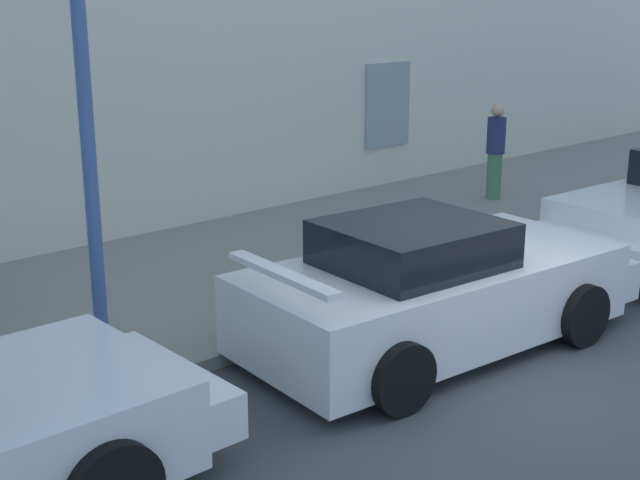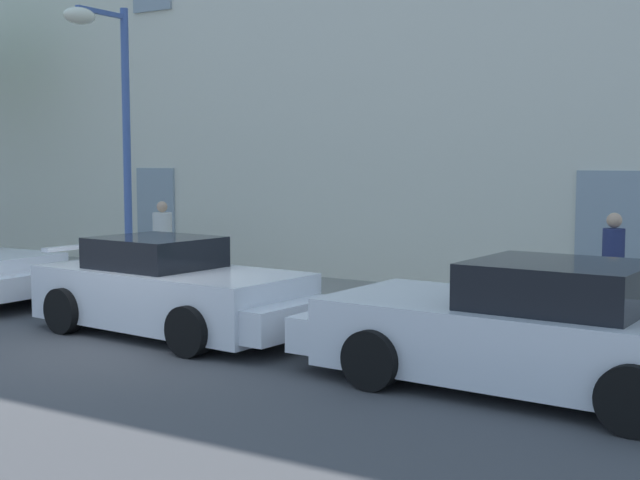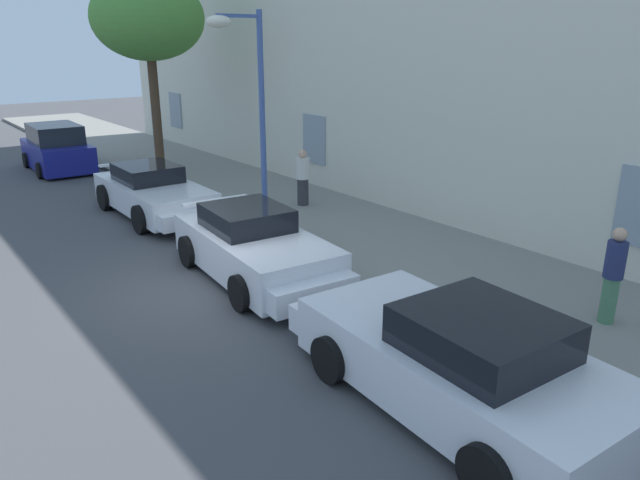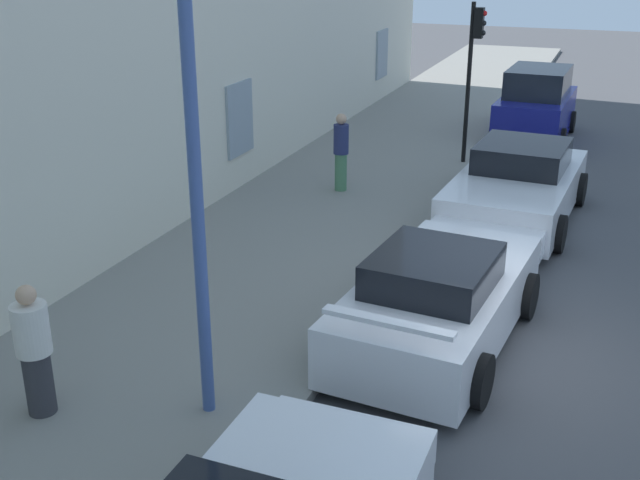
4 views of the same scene
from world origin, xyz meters
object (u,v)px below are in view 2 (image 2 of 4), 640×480
sportscar_yellow_flank (178,293)px  pedestrian_admiring (613,267)px  street_lamp (107,93)px  pedestrian_strolling (163,239)px  sportscar_white_middle (514,332)px

sportscar_yellow_flank → pedestrian_admiring: size_ratio=2.84×
sportscar_yellow_flank → street_lamp: 4.49m
pedestrian_strolling → pedestrian_admiring: bearing=-2.3°
street_lamp → pedestrian_strolling: bearing=108.4°
sportscar_white_middle → pedestrian_strolling: 9.52m
pedestrian_admiring → street_lamp: bearing=-167.6°
sportscar_yellow_flank → sportscar_white_middle: 5.06m
pedestrian_admiring → pedestrian_strolling: (-8.94, 0.36, -0.06)m
sportscar_white_middle → sportscar_yellow_flank: bearing=177.3°
sportscar_white_middle → street_lamp: 8.69m
sportscar_yellow_flank → pedestrian_strolling: size_ratio=2.96×
sportscar_yellow_flank → sportscar_white_middle: (5.06, -0.24, 0.01)m
street_lamp → sportscar_white_middle: bearing=-12.7°
pedestrian_admiring → pedestrian_strolling: 8.94m
sportscar_yellow_flank → pedestrian_strolling: bearing=134.0°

